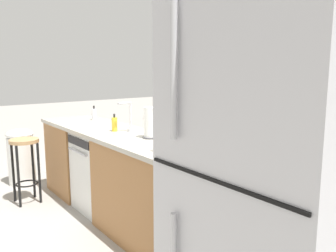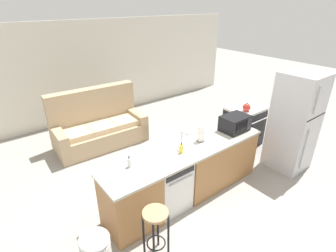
{
  "view_description": "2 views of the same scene",
  "coord_description": "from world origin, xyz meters",
  "px_view_note": "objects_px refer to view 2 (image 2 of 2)",
  "views": [
    {
      "loc": [
        3.15,
        -1.69,
        1.55
      ],
      "look_at": [
        0.15,
        0.56,
        0.92
      ],
      "focal_mm": 38.0,
      "sensor_mm": 36.0,
      "label": 1
    },
    {
      "loc": [
        -2.29,
        -2.61,
        3.03
      ],
      "look_at": [
        0.2,
        0.57,
        1.08
      ],
      "focal_mm": 28.0,
      "sensor_mm": 36.0,
      "label": 2
    }
  ],
  "objects_px": {
    "dishwasher": "(168,184)",
    "stove_range": "(243,126)",
    "dish_soap_bottle": "(129,163)",
    "kettle": "(247,107)",
    "couch": "(99,127)",
    "soap_bottle": "(181,149)",
    "refrigerator": "(294,122)",
    "paper_towel_roll": "(201,134)",
    "bar_stool": "(156,225)",
    "microwave": "(235,123)"
  },
  "relations": [
    {
      "from": "bar_stool",
      "to": "dish_soap_bottle",
      "type": "bearing_deg",
      "value": 80.77
    },
    {
      "from": "stove_range",
      "to": "soap_bottle",
      "type": "relative_size",
      "value": 5.11
    },
    {
      "from": "refrigerator",
      "to": "dish_soap_bottle",
      "type": "relative_size",
      "value": 10.79
    },
    {
      "from": "refrigerator",
      "to": "couch",
      "type": "distance_m",
      "value": 4.12
    },
    {
      "from": "bar_stool",
      "to": "couch",
      "type": "distance_m",
      "value": 3.35
    },
    {
      "from": "paper_towel_roll",
      "to": "bar_stool",
      "type": "height_order",
      "value": "paper_towel_roll"
    },
    {
      "from": "dishwasher",
      "to": "soap_bottle",
      "type": "height_order",
      "value": "soap_bottle"
    },
    {
      "from": "bar_stool",
      "to": "paper_towel_roll",
      "type": "bearing_deg",
      "value": 26.64
    },
    {
      "from": "dishwasher",
      "to": "dish_soap_bottle",
      "type": "distance_m",
      "value": 0.81
    },
    {
      "from": "refrigerator",
      "to": "kettle",
      "type": "relative_size",
      "value": 9.26
    },
    {
      "from": "kettle",
      "to": "microwave",
      "type": "bearing_deg",
      "value": -155.12
    },
    {
      "from": "dishwasher",
      "to": "refrigerator",
      "type": "xyz_separation_m",
      "value": [
        2.6,
        -0.55,
        0.53
      ]
    },
    {
      "from": "dish_soap_bottle",
      "to": "stove_range",
      "type": "bearing_deg",
      "value": 7.02
    },
    {
      "from": "dishwasher",
      "to": "soap_bottle",
      "type": "distance_m",
      "value": 0.6
    },
    {
      "from": "dish_soap_bottle",
      "to": "kettle",
      "type": "bearing_deg",
      "value": 5.03
    },
    {
      "from": "soap_bottle",
      "to": "kettle",
      "type": "relative_size",
      "value": 0.86
    },
    {
      "from": "paper_towel_roll",
      "to": "couch",
      "type": "xyz_separation_m",
      "value": [
        -0.73,
        2.53,
        -0.64
      ]
    },
    {
      "from": "soap_bottle",
      "to": "dish_soap_bottle",
      "type": "relative_size",
      "value": 1.0
    },
    {
      "from": "bar_stool",
      "to": "dishwasher",
      "type": "bearing_deg",
      "value": 42.73
    },
    {
      "from": "couch",
      "to": "paper_towel_roll",
      "type": "bearing_deg",
      "value": -73.89
    },
    {
      "from": "microwave",
      "to": "bar_stool",
      "type": "relative_size",
      "value": 0.68
    },
    {
      "from": "dishwasher",
      "to": "couch",
      "type": "relative_size",
      "value": 0.41
    },
    {
      "from": "soap_bottle",
      "to": "dish_soap_bottle",
      "type": "bearing_deg",
      "value": 168.59
    },
    {
      "from": "paper_towel_roll",
      "to": "bar_stool",
      "type": "xyz_separation_m",
      "value": [
        -1.45,
        -0.73,
        -0.5
      ]
    },
    {
      "from": "kettle",
      "to": "dishwasher",
      "type": "bearing_deg",
      "value": -170.15
    },
    {
      "from": "paper_towel_roll",
      "to": "kettle",
      "type": "bearing_deg",
      "value": 11.39
    },
    {
      "from": "kettle",
      "to": "bar_stool",
      "type": "bearing_deg",
      "value": -161.18
    },
    {
      "from": "refrigerator",
      "to": "bar_stool",
      "type": "relative_size",
      "value": 2.57
    },
    {
      "from": "kettle",
      "to": "couch",
      "type": "xyz_separation_m",
      "value": [
        -2.41,
        2.2,
        -0.59
      ]
    },
    {
      "from": "paper_towel_roll",
      "to": "stove_range",
      "type": "bearing_deg",
      "value": 14.12
    },
    {
      "from": "dishwasher",
      "to": "microwave",
      "type": "xyz_separation_m",
      "value": [
        1.52,
        -0.0,
        0.62
      ]
    },
    {
      "from": "refrigerator",
      "to": "microwave",
      "type": "bearing_deg",
      "value": 153.09
    },
    {
      "from": "kettle",
      "to": "couch",
      "type": "distance_m",
      "value": 3.31
    },
    {
      "from": "refrigerator",
      "to": "paper_towel_roll",
      "type": "distance_m",
      "value": 1.95
    },
    {
      "from": "dishwasher",
      "to": "stove_range",
      "type": "height_order",
      "value": "stove_range"
    },
    {
      "from": "refrigerator",
      "to": "soap_bottle",
      "type": "relative_size",
      "value": 10.79
    },
    {
      "from": "stove_range",
      "to": "paper_towel_roll",
      "type": "bearing_deg",
      "value": -165.88
    },
    {
      "from": "stove_range",
      "to": "dish_soap_bottle",
      "type": "xyz_separation_m",
      "value": [
        -3.17,
        -0.39,
        0.52
      ]
    },
    {
      "from": "microwave",
      "to": "dish_soap_bottle",
      "type": "xyz_separation_m",
      "value": [
        -2.09,
        0.16,
        -0.07
      ]
    },
    {
      "from": "dish_soap_bottle",
      "to": "couch",
      "type": "height_order",
      "value": "couch"
    },
    {
      "from": "kettle",
      "to": "refrigerator",
      "type": "bearing_deg",
      "value": -80.34
    },
    {
      "from": "paper_towel_roll",
      "to": "soap_bottle",
      "type": "bearing_deg",
      "value": -169.97
    },
    {
      "from": "couch",
      "to": "stove_range",
      "type": "bearing_deg",
      "value": -38.8
    },
    {
      "from": "refrigerator",
      "to": "bar_stool",
      "type": "height_order",
      "value": "refrigerator"
    },
    {
      "from": "microwave",
      "to": "stove_range",
      "type": "bearing_deg",
      "value": 26.97
    },
    {
      "from": "microwave",
      "to": "soap_bottle",
      "type": "bearing_deg",
      "value": -179.81
    },
    {
      "from": "microwave",
      "to": "paper_towel_roll",
      "type": "xyz_separation_m",
      "value": [
        -0.76,
        0.09,
        -0.0
      ]
    },
    {
      "from": "stove_range",
      "to": "bar_stool",
      "type": "height_order",
      "value": "stove_range"
    },
    {
      "from": "dishwasher",
      "to": "refrigerator",
      "type": "height_order",
      "value": "refrigerator"
    },
    {
      "from": "microwave",
      "to": "couch",
      "type": "height_order",
      "value": "couch"
    }
  ]
}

